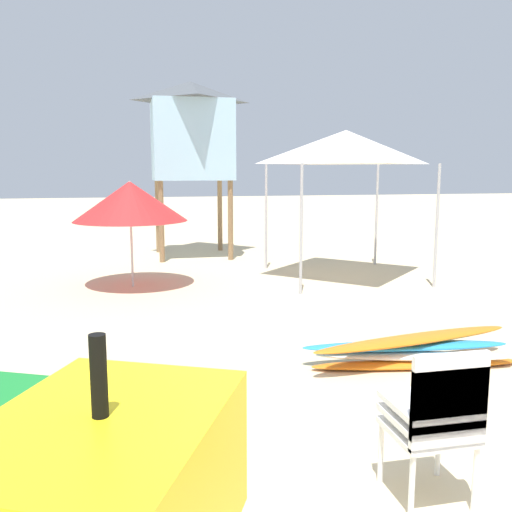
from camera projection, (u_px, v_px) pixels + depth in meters
name	position (u px, v px, depth m)	size (l,w,h in m)	color
stacked_plastic_chairs	(437.00, 413.00, 3.38)	(0.48, 0.48, 1.02)	white
surfboard_pile	(412.00, 350.00, 5.91)	(2.45, 0.80, 0.32)	orange
popup_canopy	(346.00, 147.00, 10.43)	(2.52, 2.52, 2.78)	#B2B2B7
lifeguard_tower	(191.00, 131.00, 13.00)	(1.98, 1.98, 4.06)	olive
beach_umbrella_left	(130.00, 201.00, 9.71)	(1.98, 1.98, 1.86)	beige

